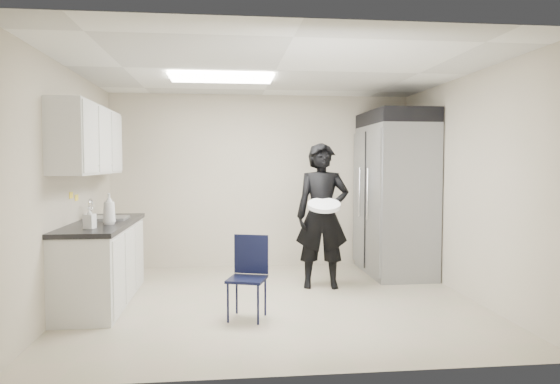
{
  "coord_description": "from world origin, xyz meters",
  "views": [
    {
      "loc": [
        -0.56,
        -5.56,
        1.57
      ],
      "look_at": [
        0.07,
        0.2,
        1.24
      ],
      "focal_mm": 32.0,
      "sensor_mm": 36.0,
      "label": 1
    }
  ],
  "objects": [
    {
      "name": "bucket_lid",
      "position": [
        0.62,
        0.34,
        1.06
      ],
      "size": [
        0.44,
        0.44,
        0.05
      ],
      "primitive_type": "cylinder",
      "rotation": [
        0.0,
        0.0,
        -0.11
      ],
      "color": "white",
      "rests_on": "man_tuxedo"
    },
    {
      "name": "back_wall",
      "position": [
        0.0,
        2.0,
        1.3
      ],
      "size": [
        4.5,
        0.0,
        4.5
      ],
      "primitive_type": "plane",
      "rotation": [
        1.57,
        0.0,
        0.0
      ],
      "color": "#BDB29C",
      "rests_on": "floor"
    },
    {
      "name": "left_wall",
      "position": [
        -2.25,
        0.0,
        1.3
      ],
      "size": [
        0.0,
        4.0,
        4.0
      ],
      "primitive_type": "plane",
      "rotation": [
        1.57,
        0.0,
        1.57
      ],
      "color": "#BDB29C",
      "rests_on": "floor"
    },
    {
      "name": "right_wall",
      "position": [
        2.25,
        0.0,
        1.3
      ],
      "size": [
        0.0,
        4.0,
        4.0
      ],
      "primitive_type": "plane",
      "rotation": [
        1.57,
        0.0,
        -1.57
      ],
      "color": "#BDB29C",
      "rests_on": "floor"
    },
    {
      "name": "towel_dispenser",
      "position": [
        -2.14,
        1.35,
        1.62
      ],
      "size": [
        0.22,
        0.3,
        0.35
      ],
      "primitive_type": "cube",
      "color": "black",
      "rests_on": "left_wall"
    },
    {
      "name": "notice_sticker_right",
      "position": [
        -2.24,
        0.3,
        1.18
      ],
      "size": [
        0.0,
        0.12,
        0.07
      ],
      "primitive_type": "cube",
      "color": "yellow",
      "rests_on": "left_wall"
    },
    {
      "name": "folding_chair",
      "position": [
        -0.35,
        -0.61,
        0.4
      ],
      "size": [
        0.45,
        0.45,
        0.81
      ],
      "primitive_type": "cube",
      "rotation": [
        0.0,
        0.0,
        -0.31
      ],
      "color": "black",
      "rests_on": "floor"
    },
    {
      "name": "soap_bottle_a",
      "position": [
        -1.81,
        -0.04,
        1.08
      ],
      "size": [
        0.16,
        0.16,
        0.34
      ],
      "primitive_type": "imported",
      "rotation": [
        0.0,
        0.0,
        0.22
      ],
      "color": "silver",
      "rests_on": "countertop"
    },
    {
      "name": "ceiling",
      "position": [
        0.0,
        0.0,
        2.6
      ],
      "size": [
        4.5,
        4.5,
        0.0
      ],
      "primitive_type": "plane",
      "rotation": [
        3.14,
        0.0,
        0.0
      ],
      "color": "silver",
      "rests_on": "back_wall"
    },
    {
      "name": "lower_counter",
      "position": [
        -1.95,
        0.2,
        0.43
      ],
      "size": [
        0.6,
        1.9,
        0.86
      ],
      "primitive_type": "cube",
      "color": "silver",
      "rests_on": "floor"
    },
    {
      "name": "countertop",
      "position": [
        -1.95,
        0.2,
        0.89
      ],
      "size": [
        0.64,
        1.95,
        0.05
      ],
      "primitive_type": "cube",
      "color": "black",
      "rests_on": "lower_counter"
    },
    {
      "name": "fridge_compressor",
      "position": [
        1.83,
        1.27,
        2.2
      ],
      "size": [
        0.8,
        1.35,
        0.2
      ],
      "primitive_type": "cube",
      "color": "black",
      "rests_on": "commercial_fridge"
    },
    {
      "name": "faucet",
      "position": [
        -2.13,
        0.45,
        1.02
      ],
      "size": [
        0.02,
        0.02,
        0.24
      ],
      "primitive_type": "cylinder",
      "color": "silver",
      "rests_on": "countertop"
    },
    {
      "name": "floor",
      "position": [
        0.0,
        0.0,
        0.0
      ],
      "size": [
        4.5,
        4.5,
        0.0
      ],
      "primitive_type": "plane",
      "color": "tan",
      "rests_on": "ground"
    },
    {
      "name": "notice_sticker_left",
      "position": [
        -2.24,
        0.1,
        1.22
      ],
      "size": [
        0.0,
        0.12,
        0.07
      ],
      "primitive_type": "cube",
      "color": "yellow",
      "rests_on": "left_wall"
    },
    {
      "name": "soap_bottle_b",
      "position": [
        -1.93,
        -0.38,
        1.02
      ],
      "size": [
        0.12,
        0.12,
        0.22
      ],
      "primitive_type": "imported",
      "rotation": [
        0.0,
        0.0,
        -0.26
      ],
      "color": "#B4B1BE",
      "rests_on": "countertop"
    },
    {
      "name": "commercial_fridge",
      "position": [
        1.83,
        1.27,
        1.05
      ],
      "size": [
        0.8,
        1.35,
        2.1
      ],
      "primitive_type": "cube",
      "color": "gray",
      "rests_on": "floor"
    },
    {
      "name": "upper_cabinets",
      "position": [
        -2.08,
        0.2,
        1.83
      ],
      "size": [
        0.35,
        1.8,
        0.75
      ],
      "primitive_type": "cube",
      "color": "silver",
      "rests_on": "left_wall"
    },
    {
      "name": "man_tuxedo",
      "position": [
        0.65,
        0.59,
        0.91
      ],
      "size": [
        0.71,
        0.52,
        1.82
      ],
      "primitive_type": "imported",
      "rotation": [
        0.0,
        0.0,
        -0.11
      ],
      "color": "black",
      "rests_on": "floor"
    },
    {
      "name": "sink",
      "position": [
        -1.93,
        0.45,
        0.87
      ],
      "size": [
        0.42,
        0.4,
        0.14
      ],
      "primitive_type": "cube",
      "color": "gray",
      "rests_on": "countertop"
    },
    {
      "name": "ceiling_panel",
      "position": [
        -0.6,
        0.4,
        2.57
      ],
      "size": [
        1.2,
        0.6,
        0.02
      ],
      "primitive_type": "cube",
      "color": "white",
      "rests_on": "ceiling"
    }
  ]
}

